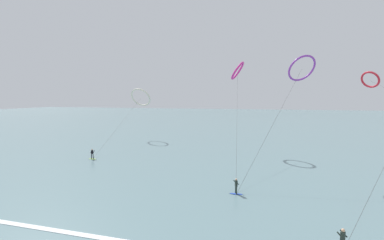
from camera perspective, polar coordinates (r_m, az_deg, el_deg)
sea_water at (r=113.40m, az=10.41°, el=0.06°), size 400.00×200.00×0.08m
surfer_cobalt at (r=27.27m, az=10.18°, el=-15.09°), size 1.40×0.68×1.70m
surfer_lime at (r=44.17m, az=-22.10°, el=-7.45°), size 1.40×0.62×1.70m
kite_crimson at (r=62.46m, az=35.99°, el=7.55°), size 4.75×44.21×15.58m
kite_ivory at (r=62.00m, az=-11.80°, el=5.15°), size 5.39×22.99×12.46m
kite_violet at (r=35.91m, az=24.07°, el=10.83°), size 9.86×11.61×15.68m
kite_magenta at (r=48.84m, az=10.52°, el=11.14°), size 2.91×25.08×17.09m
wave_crest_mid at (r=23.79m, az=-30.79°, el=-20.94°), size 18.33×0.64×0.12m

